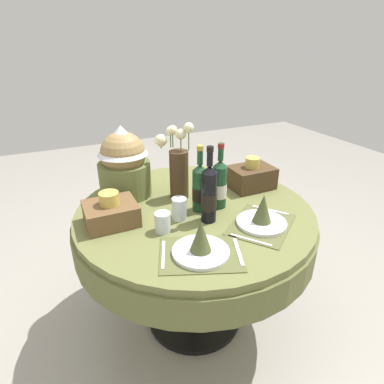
{
  "coord_description": "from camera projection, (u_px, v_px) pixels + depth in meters",
  "views": [
    {
      "loc": [
        -0.64,
        -1.35,
        1.59
      ],
      "look_at": [
        0.0,
        0.03,
        0.86
      ],
      "focal_mm": 30.01,
      "sensor_mm": 36.0,
      "label": 1
    }
  ],
  "objects": [
    {
      "name": "ground",
      "position": [
        194.0,
        316.0,
        2.03
      ],
      "size": [
        8.0,
        8.0,
        0.0
      ],
      "primitive_type": "plane",
      "color": "#9E998E"
    },
    {
      "name": "tumbler_near_right",
      "position": [
        179.0,
        209.0,
        1.57
      ],
      "size": [
        0.07,
        0.07,
        0.11
      ],
      "primitive_type": "cylinder",
      "color": "silver",
      "rests_on": "dining_table"
    },
    {
      "name": "wine_bottle_centre",
      "position": [
        220.0,
        184.0,
        1.66
      ],
      "size": [
        0.08,
        0.08,
        0.35
      ],
      "color": "#194223",
      "rests_on": "dining_table"
    },
    {
      "name": "wine_bottle_right",
      "position": [
        200.0,
        187.0,
        1.63
      ],
      "size": [
        0.08,
        0.08,
        0.35
      ],
      "color": "#194223",
      "rests_on": "dining_table"
    },
    {
      "name": "dining_table",
      "position": [
        194.0,
        228.0,
        1.75
      ],
      "size": [
        1.27,
        1.27,
        0.78
      ],
      "color": "olive",
      "rests_on": "ground"
    },
    {
      "name": "place_setting_left",
      "position": [
        201.0,
        245.0,
        1.31
      ],
      "size": [
        0.41,
        0.37,
        0.16
      ],
      "color": "brown",
      "rests_on": "dining_table"
    },
    {
      "name": "woven_basket_side_left",
      "position": [
        111.0,
        212.0,
        1.54
      ],
      "size": [
        0.24,
        0.21,
        0.16
      ],
      "color": "brown",
      "rests_on": "dining_table"
    },
    {
      "name": "flower_vase",
      "position": [
        178.0,
        165.0,
        1.75
      ],
      "size": [
        0.18,
        0.17,
        0.42
      ],
      "color": "#47331E",
      "rests_on": "dining_table"
    },
    {
      "name": "gift_tub_back_left",
      "position": [
        123.0,
        160.0,
        1.76
      ],
      "size": [
        0.29,
        0.29,
        0.4
      ],
      "color": "olive",
      "rests_on": "dining_table"
    },
    {
      "name": "woven_basket_side_right",
      "position": [
        251.0,
        176.0,
        1.91
      ],
      "size": [
        0.25,
        0.19,
        0.19
      ],
      "color": "#47331E",
      "rests_on": "dining_table"
    },
    {
      "name": "place_setting_right",
      "position": [
        262.0,
        216.0,
        1.52
      ],
      "size": [
        0.43,
        0.41,
        0.16
      ],
      "color": "brown",
      "rests_on": "dining_table"
    },
    {
      "name": "wine_bottle_left",
      "position": [
        209.0,
        194.0,
        1.52
      ],
      "size": [
        0.08,
        0.08,
        0.38
      ],
      "color": "black",
      "rests_on": "dining_table"
    },
    {
      "name": "tumbler_near_left",
      "position": [
        163.0,
        222.0,
        1.47
      ],
      "size": [
        0.07,
        0.07,
        0.1
      ],
      "primitive_type": "cylinder",
      "color": "silver",
      "rests_on": "dining_table"
    }
  ]
}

